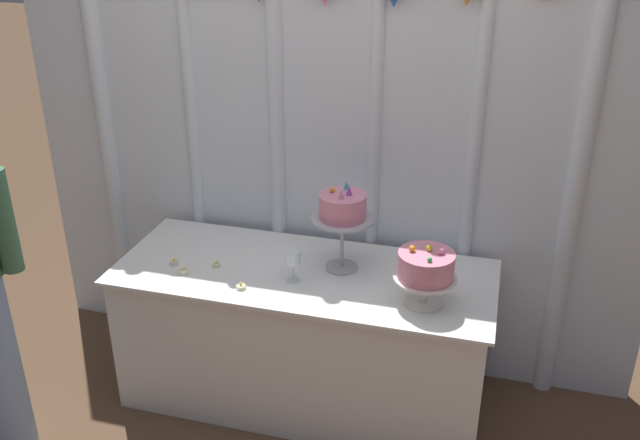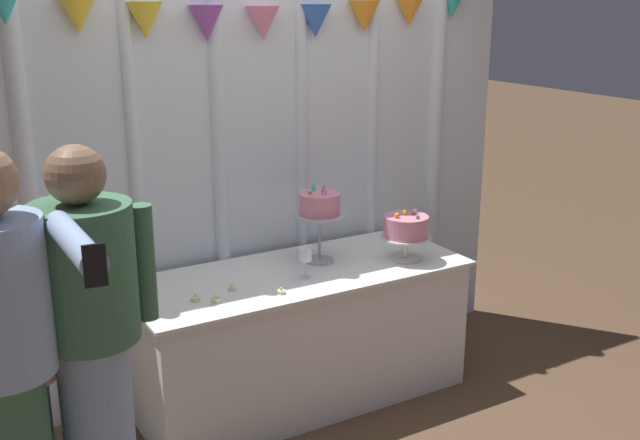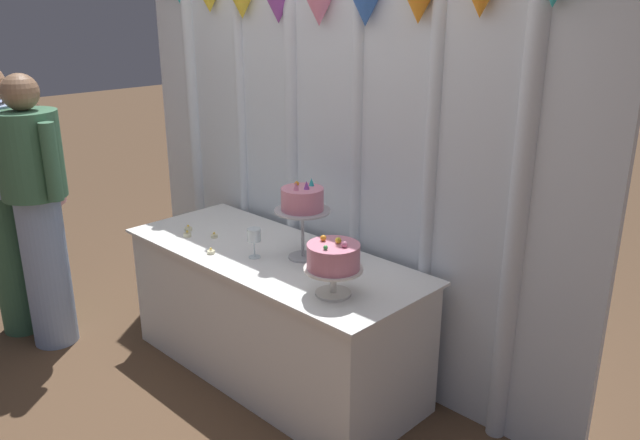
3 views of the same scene
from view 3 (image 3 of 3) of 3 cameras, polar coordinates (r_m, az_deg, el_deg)
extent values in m
plane|color=brown|center=(3.73, -5.26, -13.96)|extent=(24.00, 24.00, 0.00)
cube|color=silver|center=(3.58, 0.61, 6.26)|extent=(3.23, 0.04, 2.47)
cylinder|color=silver|center=(4.50, -11.15, 8.54)|extent=(0.09, 0.09, 2.47)
cylinder|color=silver|center=(4.09, -6.97, 7.72)|extent=(0.06, 0.06, 2.47)
cylinder|color=silver|center=(3.75, -2.51, 6.81)|extent=(0.08, 0.08, 2.47)
cylinder|color=silver|center=(3.41, 3.27, 5.56)|extent=(0.06, 0.06, 2.47)
cylinder|color=silver|center=(3.12, 9.84, 4.06)|extent=(0.07, 0.07, 2.47)
cylinder|color=silver|center=(2.89, 17.50, 2.24)|extent=(0.09, 0.09, 2.47)
cone|color=yellow|center=(3.92, -7.00, 18.72)|extent=(0.18, 0.18, 0.17)
cone|color=purple|center=(3.68, -3.75, 18.51)|extent=(0.18, 0.18, 0.17)
cone|color=pink|center=(3.45, -0.08, 18.41)|extent=(0.18, 0.18, 0.17)
cone|color=blue|center=(3.24, 4.10, 18.43)|extent=(0.18, 0.18, 0.17)
cone|color=orange|center=(3.04, 8.84, 18.58)|extent=(0.18, 0.18, 0.17)
cube|color=white|center=(3.61, -4.22, -8.54)|extent=(1.76, 0.67, 0.72)
cube|color=white|center=(3.45, -4.37, -3.10)|extent=(1.81, 0.72, 0.01)
cylinder|color=#B2B2B7|center=(3.38, -1.54, -3.30)|extent=(0.15, 0.15, 0.01)
cylinder|color=#B2B2B7|center=(3.33, -1.56, -1.25)|extent=(0.02, 0.02, 0.25)
cylinder|color=#B2B2B7|center=(3.29, -1.58, 0.85)|extent=(0.29, 0.29, 0.01)
cylinder|color=pink|center=(3.27, -1.59, 1.89)|extent=(0.22, 0.22, 0.12)
cone|color=purple|center=(3.23, -1.21, 3.15)|extent=(0.03, 0.03, 0.04)
cone|color=#2DB2B7|center=(3.29, -0.77, 3.43)|extent=(0.03, 0.03, 0.04)
sphere|color=orange|center=(3.29, -2.09, 3.28)|extent=(0.02, 0.02, 0.02)
cone|color=pink|center=(3.22, -2.16, 3.06)|extent=(0.03, 0.03, 0.04)
cylinder|color=silver|center=(2.97, 1.18, -6.56)|extent=(0.17, 0.17, 0.01)
cylinder|color=silver|center=(2.95, 1.19, -5.47)|extent=(0.03, 0.03, 0.11)
cylinder|color=silver|center=(2.92, 1.20, -4.38)|extent=(0.28, 0.28, 0.01)
cylinder|color=pink|center=(2.90, 1.21, -3.25)|extent=(0.24, 0.24, 0.11)
sphere|color=pink|center=(2.84, 2.20, -2.18)|extent=(0.03, 0.03, 0.03)
sphere|color=yellow|center=(2.88, 1.65, -1.83)|extent=(0.03, 0.03, 0.03)
sphere|color=orange|center=(2.91, 0.29, -1.63)|extent=(0.03, 0.03, 0.03)
sphere|color=green|center=(2.81, 0.50, -2.48)|extent=(0.02, 0.02, 0.02)
cylinder|color=silver|center=(3.40, -5.87, -3.31)|extent=(0.06, 0.06, 0.00)
cylinder|color=silver|center=(3.39, -5.90, -2.58)|extent=(0.01, 0.01, 0.09)
cylinder|color=silver|center=(3.36, -5.94, -1.33)|extent=(0.07, 0.07, 0.07)
cylinder|color=beige|center=(3.85, -11.70, -0.79)|extent=(0.04, 0.04, 0.02)
sphere|color=#F9CC4C|center=(3.84, -11.72, -0.51)|extent=(0.01, 0.01, 0.01)
cylinder|color=beige|center=(3.75, -11.79, -1.31)|extent=(0.05, 0.05, 0.02)
sphere|color=#F9CC4C|center=(3.75, -11.81, -1.01)|extent=(0.01, 0.01, 0.01)
cylinder|color=beige|center=(3.71, -9.45, -1.43)|extent=(0.04, 0.04, 0.02)
sphere|color=#F9CC4C|center=(3.71, -9.46, -1.17)|extent=(0.01, 0.01, 0.01)
cylinder|color=beige|center=(3.48, -9.73, -2.85)|extent=(0.04, 0.04, 0.02)
sphere|color=#F9CC4C|center=(3.47, -9.75, -2.56)|extent=(0.01, 0.01, 0.01)
cylinder|color=#3D6B4C|center=(4.51, -23.37, -3.61)|extent=(0.29, 0.29, 0.82)
cylinder|color=#D6938E|center=(4.32, -24.54, 4.74)|extent=(0.40, 0.40, 0.53)
sphere|color=tan|center=(4.25, -25.22, 9.51)|extent=(0.20, 0.20, 0.20)
cube|color=maroon|center=(4.26, -26.61, 4.63)|extent=(0.04, 0.01, 0.34)
cylinder|color=#D6938E|center=(4.51, -25.86, 5.01)|extent=(0.08, 0.08, 0.47)
cylinder|color=#D6938E|center=(4.12, -23.07, 4.22)|extent=(0.08, 0.08, 0.47)
cylinder|color=#93ADD6|center=(4.22, -23.23, -4.23)|extent=(0.29, 0.29, 0.95)
cylinder|color=#3D6B4C|center=(4.01, -24.57, 5.34)|extent=(0.40, 0.40, 0.50)
sphere|color=#846047|center=(3.95, -25.27, 10.32)|extent=(0.21, 0.21, 0.21)
cylinder|color=#3D6B4C|center=(4.20, -26.02, 5.57)|extent=(0.08, 0.08, 0.44)
cylinder|color=#3D6B4C|center=(3.82, -22.93, 4.80)|extent=(0.08, 0.08, 0.44)
cylinder|color=#3D6B4C|center=(4.46, -25.69, -3.46)|extent=(0.27, 0.27, 0.93)
camera|label=1|loc=(1.74, -72.20, 17.52)|focal=38.71mm
camera|label=2|loc=(4.38, -63.14, 10.33)|focal=42.59mm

